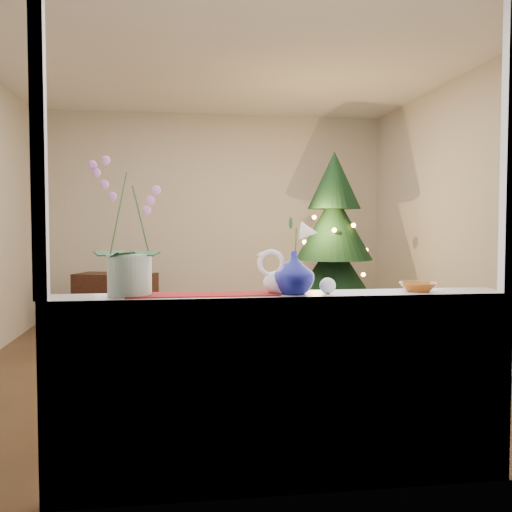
{
  "coord_description": "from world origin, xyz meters",
  "views": [
    {
      "loc": [
        -0.52,
        -5.01,
        1.24
      ],
      "look_at": [
        0.01,
        -1.4,
        1.05
      ],
      "focal_mm": 40.0,
      "sensor_mm": 36.0,
      "label": 1
    }
  ],
  "objects_px": {
    "paperweight": "(328,286)",
    "orchid_pot": "(129,226)",
    "swan": "(281,273)",
    "amber_dish": "(418,287)",
    "xmas_tree": "(334,245)",
    "side_table": "(116,302)",
    "blue_vase": "(294,269)"
  },
  "relations": [
    {
      "from": "paperweight",
      "to": "orchid_pot",
      "type": "bearing_deg",
      "value": 176.75
    },
    {
      "from": "swan",
      "to": "amber_dish",
      "type": "distance_m",
      "value": 0.69
    },
    {
      "from": "amber_dish",
      "to": "xmas_tree",
      "type": "xyz_separation_m",
      "value": [
        0.58,
        3.49,
        0.09
      ]
    },
    {
      "from": "amber_dish",
      "to": "side_table",
      "type": "height_order",
      "value": "amber_dish"
    },
    {
      "from": "swan",
      "to": "paperweight",
      "type": "relative_size",
      "value": 3.05
    },
    {
      "from": "amber_dish",
      "to": "side_table",
      "type": "relative_size",
      "value": 0.17
    },
    {
      "from": "blue_vase",
      "to": "side_table",
      "type": "xyz_separation_m",
      "value": [
        -1.25,
        4.25,
        -0.7
      ]
    },
    {
      "from": "orchid_pot",
      "to": "side_table",
      "type": "relative_size",
      "value": 0.7
    },
    {
      "from": "swan",
      "to": "paperweight",
      "type": "bearing_deg",
      "value": -19.09
    },
    {
      "from": "orchid_pot",
      "to": "amber_dish",
      "type": "height_order",
      "value": "orchid_pot"
    },
    {
      "from": "swan",
      "to": "xmas_tree",
      "type": "bearing_deg",
      "value": 60.68
    },
    {
      "from": "swan",
      "to": "paperweight",
      "type": "distance_m",
      "value": 0.23
    },
    {
      "from": "orchid_pot",
      "to": "amber_dish",
      "type": "xyz_separation_m",
      "value": [
        1.39,
        -0.02,
        -0.3
      ]
    },
    {
      "from": "xmas_tree",
      "to": "orchid_pot",
      "type": "bearing_deg",
      "value": -119.53
    },
    {
      "from": "blue_vase",
      "to": "paperweight",
      "type": "xyz_separation_m",
      "value": [
        0.16,
        -0.01,
        -0.08
      ]
    },
    {
      "from": "swan",
      "to": "xmas_tree",
      "type": "height_order",
      "value": "xmas_tree"
    },
    {
      "from": "swan",
      "to": "amber_dish",
      "type": "bearing_deg",
      "value": -9.91
    },
    {
      "from": "side_table",
      "to": "orchid_pot",
      "type": "bearing_deg",
      "value": -63.11
    },
    {
      "from": "orchid_pot",
      "to": "blue_vase",
      "type": "relative_size",
      "value": 2.74
    },
    {
      "from": "paperweight",
      "to": "amber_dish",
      "type": "relative_size",
      "value": 0.49
    },
    {
      "from": "orchid_pot",
      "to": "amber_dish",
      "type": "distance_m",
      "value": 1.42
    },
    {
      "from": "swan",
      "to": "side_table",
      "type": "xyz_separation_m",
      "value": [
        -1.19,
        4.23,
        -0.68
      ]
    },
    {
      "from": "orchid_pot",
      "to": "xmas_tree",
      "type": "relative_size",
      "value": 0.31
    },
    {
      "from": "side_table",
      "to": "xmas_tree",
      "type": "bearing_deg",
      "value": 3.35
    },
    {
      "from": "blue_vase",
      "to": "paperweight",
      "type": "bearing_deg",
      "value": -5.19
    },
    {
      "from": "orchid_pot",
      "to": "amber_dish",
      "type": "bearing_deg",
      "value": -0.86
    },
    {
      "from": "side_table",
      "to": "paperweight",
      "type": "bearing_deg",
      "value": -51.41
    },
    {
      "from": "orchid_pot",
      "to": "swan",
      "type": "bearing_deg",
      "value": -1.26
    },
    {
      "from": "orchid_pot",
      "to": "blue_vase",
      "type": "xyz_separation_m",
      "value": [
        0.76,
        -0.04,
        -0.2
      ]
    },
    {
      "from": "side_table",
      "to": "swan",
      "type": "bearing_deg",
      "value": -53.95
    },
    {
      "from": "blue_vase",
      "to": "amber_dish",
      "type": "height_order",
      "value": "blue_vase"
    },
    {
      "from": "swan",
      "to": "xmas_tree",
      "type": "distance_m",
      "value": 3.7
    }
  ]
}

